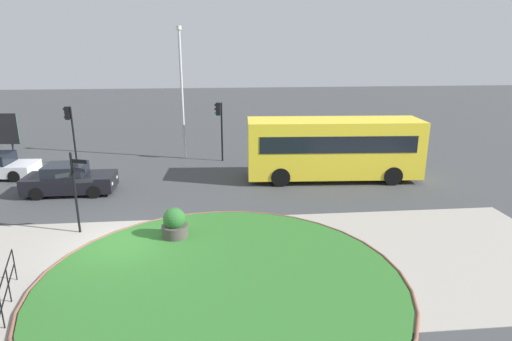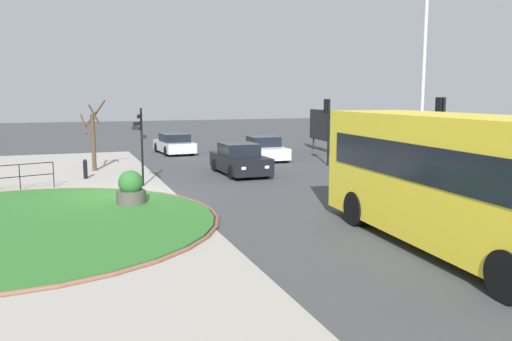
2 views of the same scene
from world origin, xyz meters
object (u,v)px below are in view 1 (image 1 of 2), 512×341
object	(u,v)px
bus_yellow	(334,148)
lamppost_tall	(182,90)
signpost_directional	(76,186)
traffic_light_near	(219,119)
car_far_lane	(70,180)
planter_near_signpost	(175,225)
traffic_light_far	(70,122)

from	to	relation	value
bus_yellow	lamppost_tall	xyz separation A→B (m)	(-8.39, 5.36, 2.64)
signpost_directional	traffic_light_near	size ratio (longest dim) A/B	0.88
car_far_lane	planter_near_signpost	size ratio (longest dim) A/B	3.47
planter_near_signpost	traffic_light_near	bearing A→B (deg)	80.34
traffic_light_near	lamppost_tall	size ratio (longest dim) A/B	0.45
signpost_directional	car_far_lane	xyz separation A→B (m)	(-1.90, 4.92, -1.26)
car_far_lane	lamppost_tall	bearing A→B (deg)	50.07
signpost_directional	car_far_lane	world-z (taller)	signpost_directional
planter_near_signpost	lamppost_tall	bearing A→B (deg)	91.74
car_far_lane	traffic_light_near	size ratio (longest dim) A/B	1.16
bus_yellow	traffic_light_near	world-z (taller)	traffic_light_near
signpost_directional	traffic_light_far	bearing A→B (deg)	107.90
car_far_lane	lamppost_tall	distance (m)	9.10
bus_yellow	planter_near_signpost	distance (m)	10.62
signpost_directional	bus_yellow	xyz separation A→B (m)	(11.76, 5.96, -0.18)
planter_near_signpost	bus_yellow	bearing A→B (deg)	40.47
traffic_light_near	signpost_directional	bearing A→B (deg)	59.37
signpost_directional	lamppost_tall	distance (m)	12.07
traffic_light_far	bus_yellow	bearing A→B (deg)	160.95
car_far_lane	traffic_light_near	bearing A→B (deg)	35.57
bus_yellow	traffic_light_far	distance (m)	15.79
traffic_light_near	traffic_light_far	world-z (taller)	traffic_light_near
signpost_directional	planter_near_signpost	size ratio (longest dim) A/B	2.64
signpost_directional	traffic_light_far	world-z (taller)	traffic_light_far
car_far_lane	lamppost_tall	size ratio (longest dim) A/B	0.52
bus_yellow	lamppost_tall	distance (m)	10.31
signpost_directional	lamppost_tall	bearing A→B (deg)	73.44
traffic_light_near	planter_near_signpost	bearing A→B (deg)	78.22
bus_yellow	traffic_light_far	size ratio (longest dim) A/B	2.62
car_far_lane	traffic_light_far	size ratio (longest dim) A/B	1.20
traffic_light_near	planter_near_signpost	distance (m)	11.68
traffic_light_far	planter_near_signpost	size ratio (longest dim) A/B	2.89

